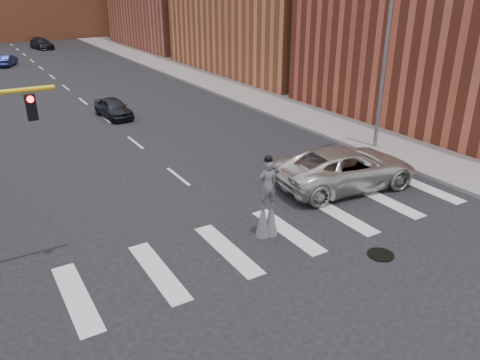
# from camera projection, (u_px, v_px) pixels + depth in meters

# --- Properties ---
(ground_plane) EXTENTS (160.00, 160.00, 0.00)m
(ground_plane) POSITION_uv_depth(u_px,v_px,m) (275.00, 253.00, 16.05)
(ground_plane) COLOR black
(ground_plane) RESTS_ON ground
(sidewalk_right) EXTENTS (5.00, 90.00, 0.18)m
(sidewalk_right) POSITION_uv_depth(u_px,v_px,m) (228.00, 85.00, 41.67)
(sidewalk_right) COLOR gray
(sidewalk_right) RESTS_ON ground
(manhole) EXTENTS (0.90, 0.90, 0.04)m
(manhole) POSITION_uv_depth(u_px,v_px,m) (381.00, 255.00, 15.90)
(manhole) COLOR black
(manhole) RESTS_ON ground
(streetlight) EXTENTS (2.05, 0.20, 9.00)m
(streetlight) POSITION_uv_depth(u_px,v_px,m) (383.00, 60.00, 24.07)
(streetlight) COLOR slate
(streetlight) RESTS_ON ground
(stilt_performer) EXTENTS (0.83, 0.58, 3.12)m
(stilt_performer) POSITION_uv_depth(u_px,v_px,m) (267.00, 204.00, 16.70)
(stilt_performer) COLOR #312013
(stilt_performer) RESTS_ON ground
(suv_crossing) EXTENTS (6.87, 3.80, 1.82)m
(suv_crossing) POSITION_uv_depth(u_px,v_px,m) (346.00, 168.00, 20.93)
(suv_crossing) COLOR silver
(suv_crossing) RESTS_ON ground
(car_near) EXTENTS (1.94, 4.06, 1.34)m
(car_near) POSITION_uv_depth(u_px,v_px,m) (113.00, 108.00, 31.89)
(car_near) COLOR black
(car_near) RESTS_ON ground
(car_mid) EXTENTS (2.67, 3.93, 1.22)m
(car_mid) POSITION_uv_depth(u_px,v_px,m) (7.00, 60.00, 51.62)
(car_mid) COLOR #161D4E
(car_mid) RESTS_ON ground
(car_far) EXTENTS (2.93, 5.22, 1.43)m
(car_far) POSITION_uv_depth(u_px,v_px,m) (42.00, 44.00, 64.92)
(car_far) COLOR black
(car_far) RESTS_ON ground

